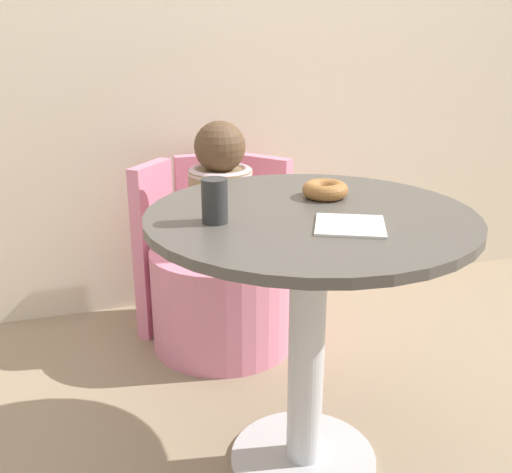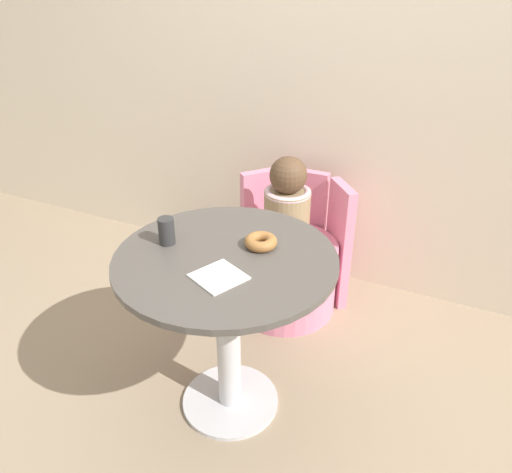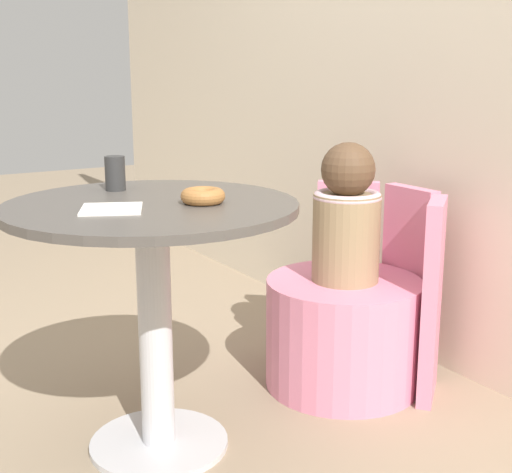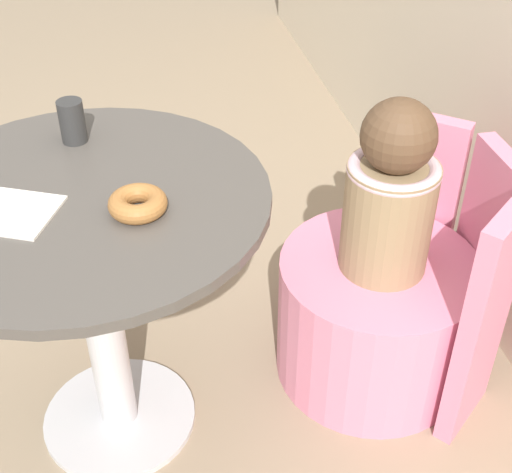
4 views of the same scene
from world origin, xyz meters
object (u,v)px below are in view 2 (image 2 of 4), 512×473
at_px(round_table, 227,298).
at_px(child_figure, 287,206).
at_px(cup, 166,231).
at_px(tub_chair, 285,276).
at_px(donut, 261,242).

bearing_deg(round_table, child_figure, 93.86).
bearing_deg(child_figure, cup, -104.57).
relative_size(round_table, child_figure, 1.72).
xyz_separation_m(tub_chair, child_figure, (-0.00, 0.00, 0.41)).
relative_size(round_table, donut, 6.68).
bearing_deg(tub_chair, cup, -104.57).
distance_m(tub_chair, donut, 0.84).
bearing_deg(round_table, cup, -177.98).
distance_m(round_table, donut, 0.25).
distance_m(donut, cup, 0.35).
bearing_deg(child_figure, round_table, -86.14).
distance_m(tub_chair, child_figure, 0.41).
xyz_separation_m(donut, cup, (-0.33, -0.12, 0.03)).
height_order(donut, cup, cup).
xyz_separation_m(child_figure, donut, (0.14, -0.61, 0.15)).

